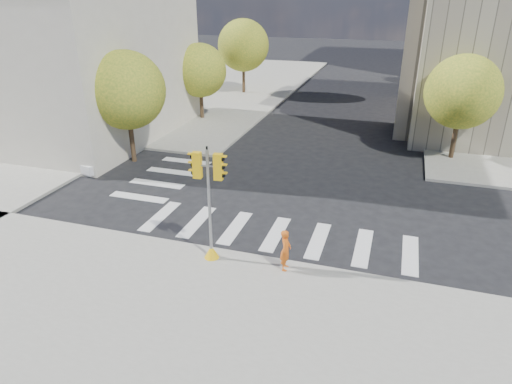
% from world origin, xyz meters
% --- Properties ---
extents(ground, '(160.00, 160.00, 0.00)m').
position_xyz_m(ground, '(0.00, 0.00, 0.00)').
color(ground, black).
rests_on(ground, ground).
extents(sidewalk_far_left, '(28.00, 40.00, 0.15)m').
position_xyz_m(sidewalk_far_left, '(-20.00, 26.00, 0.07)').
color(sidewalk_far_left, gray).
rests_on(sidewalk_far_left, ground).
extents(classical_building, '(19.00, 15.00, 12.70)m').
position_xyz_m(classical_building, '(-20.00, 8.00, 6.44)').
color(classical_building, beige).
rests_on(classical_building, ground).
extents(tree_lw_near, '(4.40, 4.40, 6.41)m').
position_xyz_m(tree_lw_near, '(-10.50, 4.00, 4.20)').
color(tree_lw_near, '#382616').
rests_on(tree_lw_near, ground).
extents(tree_lw_mid, '(4.00, 4.00, 5.77)m').
position_xyz_m(tree_lw_mid, '(-10.50, 14.00, 3.76)').
color(tree_lw_mid, '#382616').
rests_on(tree_lw_mid, ground).
extents(tree_lw_far, '(4.80, 4.80, 6.95)m').
position_xyz_m(tree_lw_far, '(-10.50, 24.00, 4.54)').
color(tree_lw_far, '#382616').
rests_on(tree_lw_far, ground).
extents(tree_re_near, '(4.20, 4.20, 6.16)m').
position_xyz_m(tree_re_near, '(7.50, 10.00, 4.05)').
color(tree_re_near, '#382616').
rests_on(tree_re_near, ground).
extents(tree_re_mid, '(4.60, 4.60, 6.66)m').
position_xyz_m(tree_re_mid, '(7.50, 22.00, 4.35)').
color(tree_re_mid, '#382616').
rests_on(tree_re_mid, ground).
extents(tree_re_far, '(4.00, 4.00, 5.88)m').
position_xyz_m(tree_re_far, '(7.50, 34.00, 3.87)').
color(tree_re_far, '#382616').
rests_on(tree_re_far, ground).
extents(lamp_near, '(0.35, 0.18, 8.11)m').
position_xyz_m(lamp_near, '(8.00, 14.00, 4.58)').
color(lamp_near, black).
rests_on(lamp_near, sidewalk_far_right).
extents(lamp_far, '(0.35, 0.18, 8.11)m').
position_xyz_m(lamp_far, '(8.00, 28.00, 4.58)').
color(lamp_far, black).
rests_on(lamp_far, sidewalk_far_right).
extents(traffic_signal, '(1.07, 0.56, 4.39)m').
position_xyz_m(traffic_signal, '(-1.85, -4.70, 2.00)').
color(traffic_signal, yellow).
rests_on(traffic_signal, sidewalk_near).
extents(photographer, '(0.41, 0.59, 1.56)m').
position_xyz_m(photographer, '(0.97, -4.60, 0.93)').
color(photographer, '#CA5513').
rests_on(photographer, sidewalk_near).
extents(planter_wall, '(5.85, 2.16, 0.50)m').
position_xyz_m(planter_wall, '(-14.02, 1.84, 0.40)').
color(planter_wall, silver).
rests_on(planter_wall, sidewalk_left_near).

